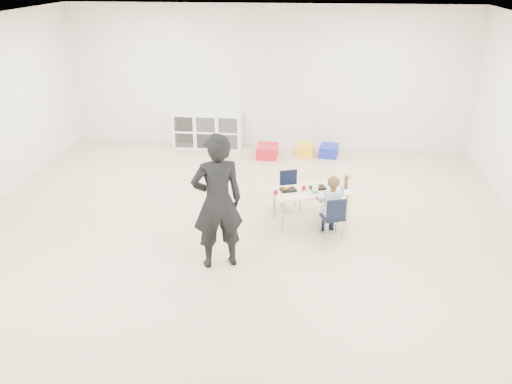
# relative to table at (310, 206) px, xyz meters

# --- Properties ---
(room) EXTENTS (9.00, 9.02, 2.80)m
(room) POSITION_rel_table_xyz_m (-0.95, -1.00, 1.15)
(room) COLOR #C3B196
(room) RESTS_ON ground
(table) EXTENTS (1.20, 0.88, 0.50)m
(table) POSITION_rel_table_xyz_m (0.00, 0.00, 0.00)
(table) COLOR #FFEFCB
(table) RESTS_ON ground
(chair_near) EXTENTS (0.36, 0.35, 0.60)m
(chair_near) POSITION_rel_table_xyz_m (0.31, -0.41, 0.04)
(chair_near) COLOR black
(chair_near) RESTS_ON ground
(chair_far) EXTENTS (0.36, 0.35, 0.60)m
(chair_far) POSITION_rel_table_xyz_m (-0.31, 0.41, 0.04)
(chair_far) COLOR black
(chair_far) RESTS_ON ground
(child) EXTENTS (0.51, 0.51, 0.94)m
(child) POSITION_rel_table_xyz_m (0.31, -0.41, 0.22)
(child) COLOR #BCD4FF
(child) RESTS_ON chair_near
(lunch_tray_near) EXTENTS (0.26, 0.23, 0.03)m
(lunch_tray_near) POSITION_rel_table_xyz_m (0.10, 0.08, 0.26)
(lunch_tray_near) COLOR black
(lunch_tray_near) RESTS_ON table
(lunch_tray_far) EXTENTS (0.26, 0.23, 0.03)m
(lunch_tray_far) POSITION_rel_table_xyz_m (-0.32, -0.04, 0.26)
(lunch_tray_far) COLOR black
(lunch_tray_far) RESTS_ON table
(milk_carton) EXTENTS (0.09, 0.09, 0.10)m
(milk_carton) POSITION_rel_table_xyz_m (0.06, -0.08, 0.29)
(milk_carton) COLOR white
(milk_carton) RESTS_ON table
(bread_roll) EXTENTS (0.09, 0.09, 0.07)m
(bread_roll) POSITION_rel_table_xyz_m (0.33, 0.02, 0.28)
(bread_roll) COLOR #B18549
(bread_roll) RESTS_ON table
(apple_near) EXTENTS (0.07, 0.07, 0.07)m
(apple_near) POSITION_rel_table_xyz_m (-0.10, -0.00, 0.28)
(apple_near) COLOR maroon
(apple_near) RESTS_ON table
(apple_far) EXTENTS (0.07, 0.07, 0.07)m
(apple_far) POSITION_rel_table_xyz_m (-0.49, -0.20, 0.28)
(apple_far) COLOR maroon
(apple_far) RESTS_ON table
(cubby_shelf) EXTENTS (1.40, 0.40, 0.70)m
(cubby_shelf) POSITION_rel_table_xyz_m (-2.15, 3.28, 0.10)
(cubby_shelf) COLOR white
(cubby_shelf) RESTS_ON ground
(adult) EXTENTS (0.73, 0.62, 1.72)m
(adult) POSITION_rel_table_xyz_m (-1.11, -1.34, 0.61)
(adult) COLOR black
(adult) RESTS_ON ground
(bin_red) EXTENTS (0.40, 0.51, 0.24)m
(bin_red) POSITION_rel_table_xyz_m (-0.88, 2.78, -0.13)
(bin_red) COLOR red
(bin_red) RESTS_ON ground
(bin_yellow) EXTENTS (0.35, 0.44, 0.20)m
(bin_yellow) POSITION_rel_table_xyz_m (-0.15, 2.98, -0.15)
(bin_yellow) COLOR yellow
(bin_yellow) RESTS_ON ground
(bin_blue) EXTENTS (0.40, 0.48, 0.22)m
(bin_blue) POSITION_rel_table_xyz_m (0.32, 2.98, -0.15)
(bin_blue) COLOR #1720AD
(bin_blue) RESTS_ON ground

